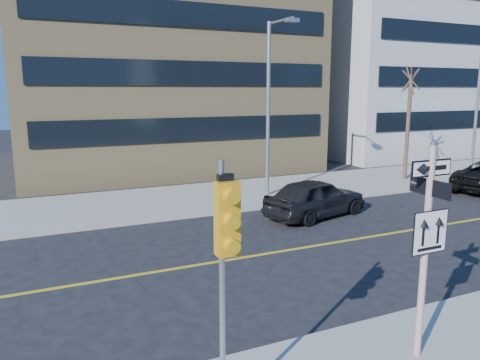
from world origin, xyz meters
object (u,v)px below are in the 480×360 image
traffic_signal (226,240)px  streetlight_a (271,98)px  parked_car_a (316,198)px  sign_pole (426,240)px  street_tree_west (411,82)px

traffic_signal → streetlight_a: 15.72m
parked_car_a → streetlight_a: size_ratio=0.59×
sign_pole → traffic_signal: (-4.00, -0.15, 0.59)m
parked_car_a → traffic_signal: bearing=125.7°
sign_pole → traffic_signal: sign_pole is taller
sign_pole → parked_car_a: bearing=66.7°
sign_pole → parked_car_a: sign_pole is taller
traffic_signal → parked_car_a: (8.14, 9.77, -2.23)m
sign_pole → street_tree_west: (13.00, 13.81, 3.09)m
parked_car_a → streetlight_a: (-0.14, 3.65, 3.96)m
parked_car_a → street_tree_west: street_tree_west is taller
street_tree_west → traffic_signal: bearing=-140.6°
traffic_signal → parked_car_a: size_ratio=0.85×
parked_car_a → street_tree_west: bearing=-79.1°
streetlight_a → street_tree_west: size_ratio=1.26×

